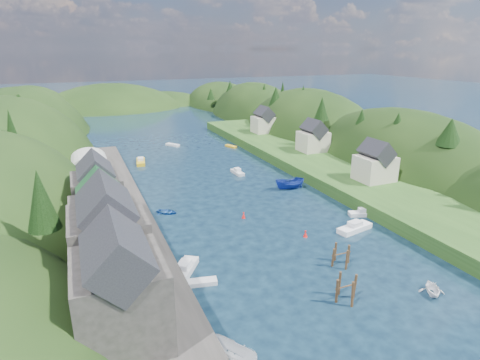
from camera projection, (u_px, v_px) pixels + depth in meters
name	position (u px, v px, depth m)	size (l,w,h in m)	color
ground	(205.00, 170.00, 97.03)	(600.00, 600.00, 0.00)	black
hillside_left	(13.00, 193.00, 104.96)	(44.00, 245.56, 52.00)	black
hillside_right	(308.00, 157.00, 137.75)	(36.00, 245.56, 48.00)	black
far_hills	(135.00, 127.00, 209.56)	(103.00, 68.00, 44.00)	black
hill_trees	(190.00, 114.00, 107.70)	(90.03, 146.23, 12.55)	black
quay_left	(116.00, 232.00, 61.62)	(12.00, 110.00, 2.00)	#2D2B28
terrace_left_grass	(67.00, 239.00, 58.97)	(12.00, 110.00, 2.50)	#234719
quayside_buildings	(107.00, 234.00, 47.06)	(8.00, 35.84, 12.90)	#2D2B28
boat_sheds	(92.00, 173.00, 76.21)	(7.00, 21.00, 7.50)	#2D2D30
terrace_right	(316.00, 164.00, 97.05)	(16.00, 120.00, 2.40)	#234719
right_bank_cottages	(309.00, 138.00, 104.01)	(9.00, 59.24, 8.41)	beige
piling_cluster_near	(346.00, 291.00, 46.17)	(2.95, 2.78, 3.74)	#382314
piling_cluster_far	(341.00, 257.00, 53.95)	(3.04, 2.85, 3.33)	#382314
channel_buoy_near	(305.00, 234.00, 62.19)	(0.70, 0.70, 1.10)	red
channel_buoy_far	(244.00, 215.00, 69.12)	(0.70, 0.70, 1.10)	red
moored_boats	(263.00, 214.00, 69.03)	(39.17, 93.94, 2.50)	white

